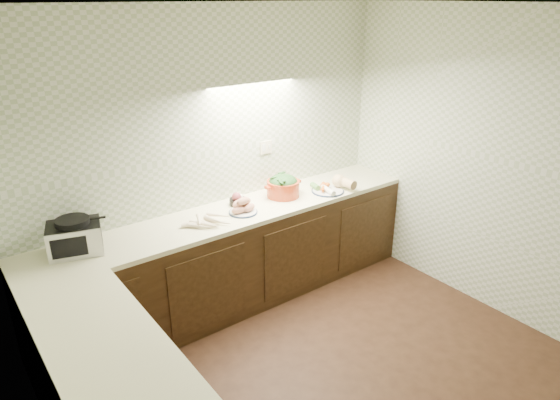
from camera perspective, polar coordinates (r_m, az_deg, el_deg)
room at (r=2.99m, az=9.71°, el=2.11°), size 3.60×3.60×2.60m
counter at (r=3.66m, az=-7.31°, el=-14.66°), size 3.60×3.60×0.90m
toaster_oven at (r=3.92m, az=-22.41°, el=-3.90°), size 0.43×0.38×0.26m
parsnip_pile at (r=4.17m, az=-8.34°, el=-2.22°), size 0.32×0.30×0.07m
sweet_potato_plate at (r=4.31m, az=-4.31°, el=-0.82°), size 0.25×0.25×0.15m
onion_bowl at (r=4.48m, az=-4.84°, el=-0.01°), size 0.16×0.16×0.12m
dutch_oven at (r=4.64m, az=0.35°, el=1.63°), size 0.38×0.32×0.21m
veg_plate at (r=4.83m, az=6.04°, el=1.72°), size 0.38×0.32×0.14m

